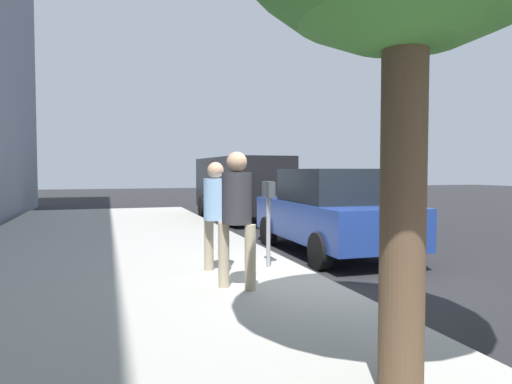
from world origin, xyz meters
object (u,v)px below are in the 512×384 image
parked_van_far (241,184)px  parked_sedan_near (331,211)px  pedestrian_at_meter (216,208)px  parking_meter (268,205)px  pedestrian_bystander (237,207)px

parked_van_far → parked_sedan_near: bearing=180.0°
pedestrian_at_meter → parked_van_far: 8.95m
parked_sedan_near → parking_meter: bearing=128.4°
parking_meter → parked_sedan_near: (1.51, -1.91, -0.27)m
pedestrian_at_meter → parked_sedan_near: bearing=6.8°
parking_meter → parked_van_far: size_ratio=0.27×
pedestrian_bystander → parked_sedan_near: (2.73, -2.78, -0.35)m
parking_meter → pedestrian_bystander: pedestrian_bystander is taller
parking_meter → pedestrian_bystander: 1.50m
pedestrian_at_meter → parked_van_far: size_ratio=0.33×
pedestrian_at_meter → parking_meter: bearing=-16.0°
parking_meter → pedestrian_at_meter: 0.92m
pedestrian_bystander → parked_van_far: (9.59, -2.78, 0.01)m
pedestrian_at_meter → parked_sedan_near: 3.27m
parking_meter → parked_van_far: (8.38, -1.91, 0.09)m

